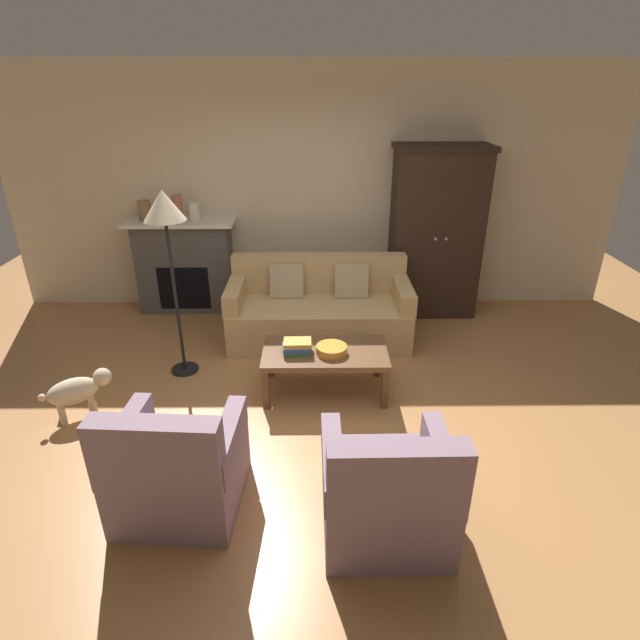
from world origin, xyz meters
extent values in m
plane|color=#B27A47|center=(0.00, 0.00, 0.00)|extent=(9.60, 9.60, 0.00)
cube|color=beige|center=(0.00, 2.55, 1.40)|extent=(7.20, 0.10, 2.80)
cube|color=#4C4947|center=(-1.55, 2.30, 0.54)|extent=(1.10, 0.36, 1.08)
cube|color=black|center=(-1.55, 2.12, 0.34)|extent=(0.60, 0.01, 0.52)
cube|color=white|center=(-1.55, 2.28, 1.10)|extent=(1.26, 0.48, 0.04)
cube|color=black|center=(1.40, 2.22, 0.95)|extent=(1.00, 0.52, 1.89)
cube|color=black|center=(1.40, 2.22, 1.92)|extent=(1.06, 0.55, 0.06)
sphere|color=#ADAFB5|center=(1.34, 1.95, 0.98)|extent=(0.04, 0.04, 0.04)
sphere|color=#ADAFB5|center=(1.46, 1.95, 0.98)|extent=(0.04, 0.04, 0.04)
cube|color=tan|center=(0.05, 1.45, 0.22)|extent=(1.90, 0.85, 0.44)
cube|color=tan|center=(0.05, 1.79, 0.65)|extent=(1.90, 0.19, 0.42)
cube|color=tan|center=(-0.83, 1.46, 0.55)|extent=(0.16, 0.80, 0.22)
cube|color=tan|center=(0.93, 1.45, 0.55)|extent=(0.16, 0.80, 0.22)
cube|color=tan|center=(-0.30, 1.65, 0.61)|extent=(0.36, 0.19, 0.37)
cube|color=tan|center=(0.40, 1.65, 0.61)|extent=(0.36, 0.19, 0.37)
cube|color=brown|center=(0.09, 0.44, 0.39)|extent=(1.10, 0.60, 0.05)
cube|color=brown|center=(-0.42, 0.18, 0.18)|extent=(0.06, 0.06, 0.37)
cube|color=brown|center=(0.60, 0.18, 0.18)|extent=(0.06, 0.06, 0.37)
cube|color=brown|center=(-0.42, 0.70, 0.18)|extent=(0.06, 0.06, 0.37)
cube|color=brown|center=(0.60, 0.70, 0.18)|extent=(0.06, 0.06, 0.37)
cylinder|color=orange|center=(0.15, 0.39, 0.45)|extent=(0.27, 0.27, 0.07)
cube|color=#427A4C|center=(-0.14, 0.41, 0.44)|extent=(0.26, 0.19, 0.04)
cube|color=#38569E|center=(-0.16, 0.40, 0.48)|extent=(0.25, 0.19, 0.03)
cube|color=gold|center=(-0.15, 0.41, 0.51)|extent=(0.24, 0.18, 0.04)
cylinder|color=olive|center=(-1.93, 2.28, 1.23)|extent=(0.14, 0.14, 0.22)
cylinder|color=#A86042|center=(-1.55, 2.28, 1.26)|extent=(0.11, 0.11, 0.29)
cylinder|color=beige|center=(-1.37, 2.28, 1.22)|extent=(0.12, 0.12, 0.20)
cube|color=gray|center=(-0.88, -0.89, 0.21)|extent=(0.81, 0.81, 0.42)
cube|color=gray|center=(-0.90, -1.20, 0.65)|extent=(0.77, 0.21, 0.46)
cube|color=gray|center=(-0.55, -0.91, 0.52)|extent=(0.16, 0.71, 0.20)
cube|color=gray|center=(-1.21, -0.86, 0.52)|extent=(0.16, 0.71, 0.20)
cube|color=gray|center=(0.44, -1.11, 0.21)|extent=(0.77, 0.77, 0.42)
cube|color=gray|center=(0.44, -1.42, 0.65)|extent=(0.76, 0.17, 0.46)
cube|color=gray|center=(0.77, -1.10, 0.52)|extent=(0.13, 0.70, 0.20)
cube|color=gray|center=(0.11, -1.11, 0.52)|extent=(0.13, 0.70, 0.20)
cylinder|color=black|center=(-1.27, 0.81, 0.01)|extent=(0.26, 0.26, 0.02)
cylinder|color=black|center=(-1.27, 0.81, 0.75)|extent=(0.03, 0.03, 1.51)
cone|color=beige|center=(-1.27, 0.81, 1.62)|extent=(0.36, 0.36, 0.26)
ellipsoid|color=beige|center=(-2.00, 0.07, 0.25)|extent=(0.45, 0.38, 0.22)
sphere|color=beige|center=(-1.80, 0.20, 0.31)|extent=(0.15, 0.15, 0.15)
cylinder|color=beige|center=(-1.93, 0.18, 0.07)|extent=(0.06, 0.06, 0.14)
cylinder|color=beige|center=(-1.87, 0.09, 0.07)|extent=(0.06, 0.06, 0.14)
cylinder|color=beige|center=(-2.13, 0.05, 0.07)|extent=(0.06, 0.06, 0.14)
cylinder|color=beige|center=(-2.07, -0.04, 0.07)|extent=(0.06, 0.06, 0.14)
sphere|color=beige|center=(-2.20, -0.05, 0.27)|extent=(0.06, 0.06, 0.06)
camera|label=1|loc=(0.01, -3.47, 2.58)|focal=28.36mm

